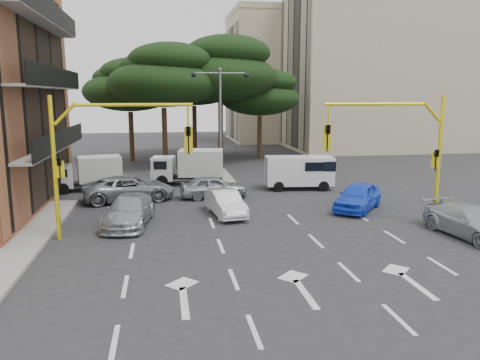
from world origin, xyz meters
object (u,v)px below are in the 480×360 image
at_px(signal_mast_right, 405,142).
at_px(car_silver_parked, 470,222).
at_px(car_white_hatch, 226,203).
at_px(box_truck_a, 87,174).
at_px(car_blue_compact, 358,196).
at_px(street_lamp_center, 220,103).
at_px(car_silver_wagon, 129,211).
at_px(signal_mast_left, 99,147).
at_px(van_white, 299,172).
at_px(car_silver_cross_a, 129,188).
at_px(box_truck_b, 188,167).
at_px(car_silver_cross_b, 214,187).

xyz_separation_m(signal_mast_right, car_silver_parked, (1.90, -2.46, -3.22)).
height_order(signal_mast_right, car_white_hatch, signal_mast_right).
bearing_deg(box_truck_a, car_blue_compact, -129.09).
xyz_separation_m(street_lamp_center, car_silver_parked, (8.70, -16.47, -4.76)).
bearing_deg(car_white_hatch, car_silver_wagon, -176.44).
height_order(signal_mast_left, box_truck_a, signal_mast_left).
bearing_deg(signal_mast_left, car_silver_wagon, 62.22).
distance_m(signal_mast_right, street_lamp_center, 15.65).
distance_m(car_silver_parked, van_white, 12.10).
bearing_deg(signal_mast_left, signal_mast_right, 0.00).
distance_m(signal_mast_right, van_white, 9.59).
bearing_deg(street_lamp_center, car_silver_cross_a, -131.56).
relative_size(signal_mast_right, van_white, 1.40).
height_order(signal_mast_right, van_white, signal_mast_right).
xyz_separation_m(car_white_hatch, car_silver_parked, (9.84, -5.34, 0.04)).
relative_size(car_silver_wagon, box_truck_b, 0.97).
relative_size(signal_mast_left, car_silver_cross_a, 1.16).
height_order(street_lamp_center, box_truck_b, street_lamp_center).
height_order(signal_mast_left, box_truck_b, signal_mast_left).
relative_size(car_white_hatch, car_silver_cross_b, 0.96).
bearing_deg(box_truck_a, box_truck_b, -93.11).
bearing_deg(car_blue_compact, signal_mast_left, -127.66).
bearing_deg(car_silver_cross_b, van_white, -76.15).
height_order(car_silver_cross_a, box_truck_a, box_truck_a).
height_order(car_silver_wagon, van_white, van_white).
height_order(car_white_hatch, car_silver_parked, car_silver_parked).
bearing_deg(car_silver_cross_a, car_white_hatch, -140.60).
xyz_separation_m(signal_mast_left, car_white_hatch, (5.66, 2.88, -3.26)).
xyz_separation_m(street_lamp_center, box_truck_b, (-2.53, -2.45, -4.24)).
distance_m(signal_mast_right, car_silver_cross_a, 15.10).
bearing_deg(street_lamp_center, car_blue_compact, -61.93).
bearing_deg(car_silver_parked, car_silver_wagon, 155.98).
distance_m(car_silver_cross_a, box_truck_a, 4.52).
bearing_deg(car_blue_compact, box_truck_a, -167.61).
xyz_separation_m(signal_mast_left, street_lamp_center, (6.80, 14.01, 1.54)).
relative_size(street_lamp_center, car_silver_wagon, 1.67).
bearing_deg(car_silver_parked, car_blue_compact, 109.89).
xyz_separation_m(signal_mast_right, box_truck_a, (-15.80, 10.56, -2.81)).
bearing_deg(signal_mast_right, car_silver_cross_a, 151.39).
bearing_deg(car_blue_compact, box_truck_b, 173.90).
distance_m(signal_mast_left, car_silver_wagon, 3.83).
height_order(car_blue_compact, van_white, van_white).
relative_size(signal_mast_left, car_silver_parked, 1.31).
xyz_separation_m(car_silver_parked, box_truck_b, (-11.23, 14.02, 0.52)).
bearing_deg(car_silver_wagon, signal_mast_right, 0.01).
height_order(street_lamp_center, car_silver_parked, street_lamp_center).
xyz_separation_m(car_silver_wagon, car_silver_cross_a, (-0.33, 5.22, 0.04)).
bearing_deg(signal_mast_right, box_truck_a, 146.26).
relative_size(signal_mast_right, car_silver_cross_b, 1.53).
bearing_deg(box_truck_b, car_silver_wagon, 170.49).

